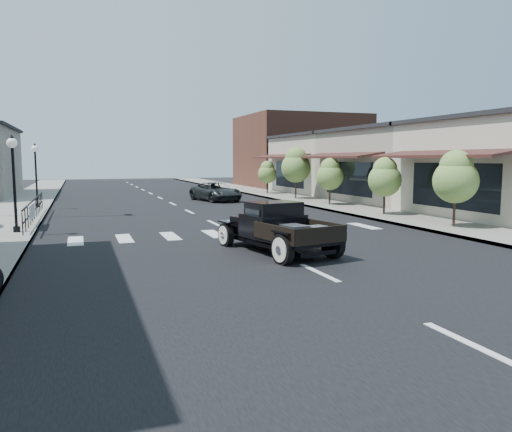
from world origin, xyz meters
name	(u,v)px	position (x,y,z in m)	size (l,w,h in m)	color
ground	(274,252)	(0.00, 0.00, 0.00)	(120.00, 120.00, 0.00)	black
road	(179,207)	(0.00, 15.00, 0.01)	(14.00, 80.00, 0.02)	black
road_markings	(198,216)	(0.00, 10.00, 0.00)	(12.00, 60.00, 0.06)	silver
sidewalk_left	(18,211)	(-8.50, 15.00, 0.07)	(3.00, 80.00, 0.15)	gray
sidewalk_right	(311,202)	(8.50, 15.00, 0.07)	(3.00, 80.00, 0.15)	gray
storefront_mid	(417,167)	(15.00, 13.00, 2.25)	(10.00, 9.00, 4.50)	#A39888
storefront_far	(346,166)	(15.00, 22.00, 2.25)	(10.00, 9.00, 4.50)	beige
far_building_right	(300,152)	(15.50, 32.00, 3.50)	(11.00, 10.00, 7.00)	brown
railing	(34,208)	(-7.30, 10.00, 0.65)	(0.08, 10.00, 1.00)	black
banner	(33,217)	(-7.22, 8.00, 0.45)	(0.04, 2.20, 0.60)	silver
lamp_post_b	(14,184)	(-7.60, 6.00, 1.89)	(0.36, 0.36, 3.49)	black
lamp_post_c	(36,175)	(-7.60, 16.00, 1.89)	(0.36, 0.36, 3.49)	black
small_tree_a	(455,190)	(8.30, 1.90, 1.58)	(1.72, 1.72, 2.86)	olive
small_tree_b	(385,187)	(8.30, 6.63, 1.46)	(1.57, 1.57, 2.61)	olive
small_tree_c	(330,182)	(8.30, 12.13, 1.44)	(1.55, 1.55, 2.58)	olive
small_tree_d	(296,174)	(8.30, 16.94, 1.80)	(1.98, 1.98, 3.30)	olive
small_tree_e	(267,178)	(8.30, 22.33, 1.35)	(1.43, 1.43, 2.39)	olive
hotrod_pickup	(277,227)	(0.06, -0.15, 0.77)	(2.07, 4.45, 1.54)	black
second_car	(216,192)	(3.09, 18.23, 0.61)	(2.02, 4.39, 1.22)	black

